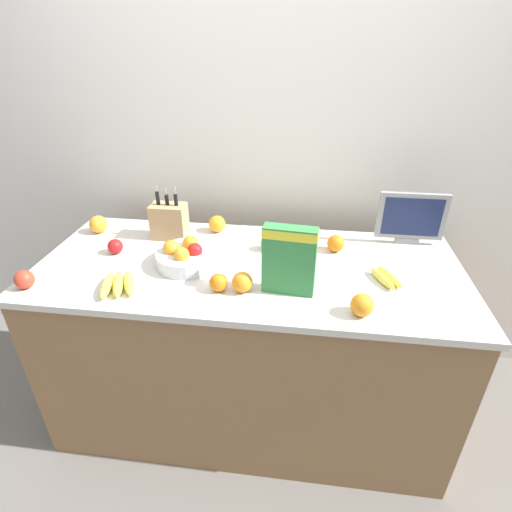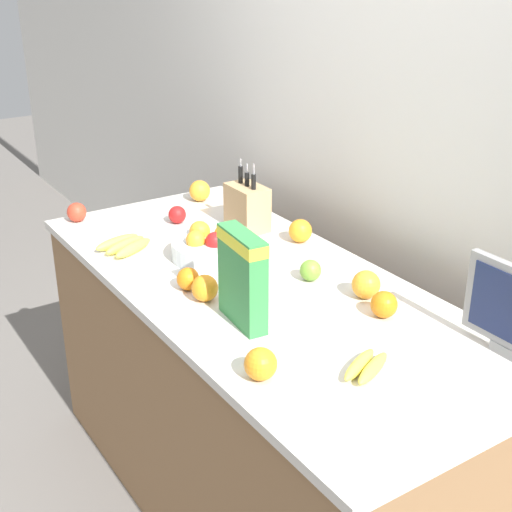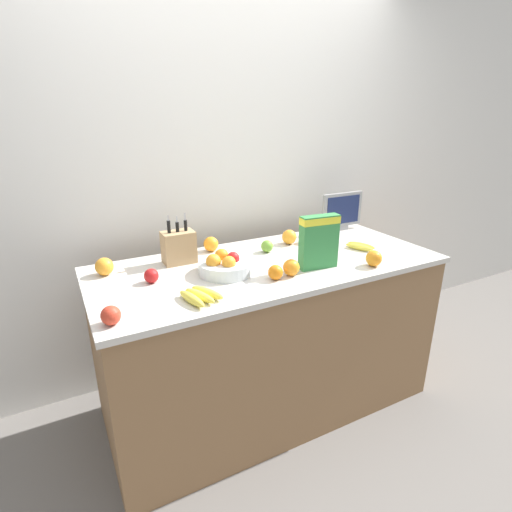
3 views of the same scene
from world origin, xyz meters
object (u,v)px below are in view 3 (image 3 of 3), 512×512
small_monitor (342,211)px  apple_front (267,246)px  orange_mid_left (374,258)px  fruit_bowl (225,265)px  banana_bunch_right (360,246)px  orange_mid_right (289,237)px  apple_rightmost (111,315)px  cereal_box (319,240)px  banana_bunch_left (200,296)px  orange_front_right (275,272)px  orange_by_cereal (309,236)px  orange_back_center (291,268)px  orange_near_bowl (211,244)px  apple_rear (151,276)px  knife_block (179,247)px  orange_front_left (104,267)px

small_monitor → apple_front: size_ratio=4.44×
orange_mid_left → fruit_bowl: bearing=159.3°
fruit_bowl → banana_bunch_right: fruit_bowl is taller
orange_mid_left → orange_mid_right: 0.56m
apple_rightmost → apple_front: apple_rightmost is taller
cereal_box → apple_front: size_ratio=3.95×
banana_bunch_left → orange_front_right: (0.40, 0.04, 0.02)m
orange_by_cereal → orange_mid_left: bearing=-81.5°
orange_back_center → orange_near_bowl: (-0.22, 0.53, 0.00)m
apple_rear → apple_front: size_ratio=0.99×
banana_bunch_left → banana_bunch_right: 1.10m
apple_front → orange_mid_left: bearing=-49.4°
knife_block → fruit_bowl: size_ratio=0.97×
apple_front → orange_near_bowl: orange_near_bowl is taller
apple_rightmost → apple_front: (0.94, 0.45, -0.00)m
banana_bunch_right → orange_near_bowl: 0.88m
cereal_box → apple_rear: cereal_box is taller
fruit_bowl → apple_rightmost: (-0.60, -0.27, -0.00)m
knife_block → orange_back_center: bearing=-44.9°
apple_front → orange_front_right: size_ratio=0.96×
orange_mid_left → orange_front_right: 0.56m
orange_back_center → orange_mid_right: size_ratio=0.93×
fruit_bowl → orange_front_left: (-0.54, 0.26, 0.00)m
small_monitor → orange_mid_right: small_monitor is taller
orange_back_center → orange_by_cereal: 0.55m
small_monitor → orange_near_bowl: 0.96m
apple_rear → orange_mid_right: bearing=12.1°
small_monitor → apple_front: (-0.67, -0.16, -0.10)m
orange_mid_left → banana_bunch_left: bearing=177.1°
apple_rear → orange_back_center: orange_back_center is taller
apple_rear → apple_front: (0.70, 0.12, 0.00)m
banana_bunch_right → banana_bunch_left: bearing=-169.8°
banana_bunch_right → orange_mid_left: bearing=-117.3°
banana_bunch_right → orange_front_left: (-1.40, 0.29, 0.03)m
orange_mid_right → orange_by_cereal: bearing=-17.3°
cereal_box → orange_by_cereal: 0.43m
orange_front_right → fruit_bowl: bearing=134.1°
orange_back_center → orange_front_left: (-0.82, 0.44, 0.00)m
orange_front_right → orange_mid_right: orange_mid_right is taller
knife_block → banana_bunch_left: bearing=-97.4°
apple_rear → orange_by_cereal: size_ratio=0.87×
orange_back_center → orange_front_left: orange_front_left is taller
knife_block → banana_bunch_right: knife_block is taller
knife_block → orange_by_cereal: 0.82m
apple_rear → orange_by_cereal: orange_by_cereal is taller
banana_bunch_left → apple_rightmost: apple_rightmost is taller
banana_bunch_left → orange_back_center: bearing=5.4°
orange_mid_right → orange_near_bowl: (-0.48, 0.10, -0.00)m
orange_front_right → orange_front_left: (-0.73, 0.45, 0.01)m
orange_mid_left → orange_front_right: orange_mid_left is taller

